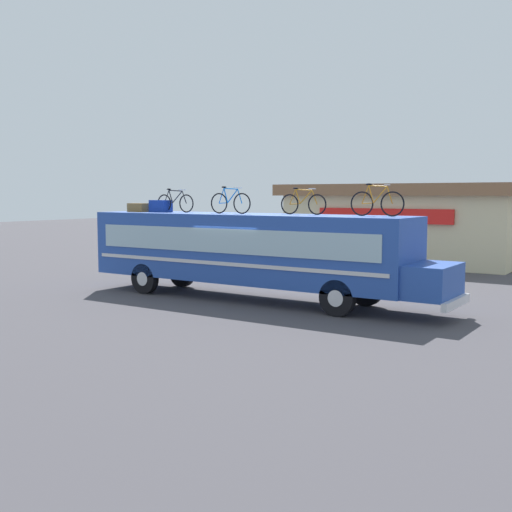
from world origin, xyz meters
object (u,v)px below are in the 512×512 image
at_px(rooftop_bicycle_1, 175,202).
at_px(luggage_bag_1, 139,208).
at_px(bus, 251,249).
at_px(rooftop_bicycle_2, 230,202).
at_px(luggage_bag_2, 161,206).
at_px(rooftop_bicycle_4, 377,203).
at_px(rooftop_bicycle_3, 303,203).

bearing_deg(rooftop_bicycle_1, luggage_bag_1, -172.08).
distance_m(bus, luggage_bag_1, 5.15).
relative_size(rooftop_bicycle_1, rooftop_bicycle_2, 1.03).
distance_m(luggage_bag_1, rooftop_bicycle_1, 1.62).
height_order(luggage_bag_1, rooftop_bicycle_1, rooftop_bicycle_1).
relative_size(bus, luggage_bag_2, 17.34).
xyz_separation_m(luggage_bag_1, rooftop_bicycle_2, (4.21, 0.02, 0.22)).
relative_size(bus, rooftop_bicycle_1, 7.65).
height_order(bus, rooftop_bicycle_2, rooftop_bicycle_2).
distance_m(luggage_bag_2, rooftop_bicycle_4, 8.42).
xyz_separation_m(bus, rooftop_bicycle_3, (1.76, 0.40, 1.54)).
bearing_deg(rooftop_bicycle_4, rooftop_bicycle_2, -175.81).
distance_m(luggage_bag_2, rooftop_bicycle_1, 0.70).
bearing_deg(luggage_bag_1, bus, 1.37).
height_order(luggage_bag_2, rooftop_bicycle_4, rooftop_bicycle_4).
xyz_separation_m(bus, luggage_bag_2, (-4.07, 0.09, 1.39)).
bearing_deg(rooftop_bicycle_2, rooftop_bicycle_1, 175.63).
bearing_deg(rooftop_bicycle_4, rooftop_bicycle_1, -178.71).
height_order(bus, luggage_bag_1, luggage_bag_1).
height_order(bus, luggage_bag_2, luggage_bag_2).
relative_size(luggage_bag_1, rooftop_bicycle_3, 0.45).
height_order(bus, rooftop_bicycle_3, rooftop_bicycle_3).
xyz_separation_m(luggage_bag_1, rooftop_bicycle_4, (9.32, 0.40, 0.24)).
distance_m(rooftop_bicycle_1, rooftop_bicycle_2, 2.62).
distance_m(bus, rooftop_bicycle_2, 1.74).
xyz_separation_m(bus, rooftop_bicycle_2, (-0.77, -0.10, 1.56)).
bearing_deg(luggage_bag_2, rooftop_bicycle_2, -3.28).
height_order(rooftop_bicycle_3, rooftop_bicycle_4, rooftop_bicycle_4).
bearing_deg(rooftop_bicycle_4, bus, -176.35).
xyz_separation_m(bus, rooftop_bicycle_4, (4.34, 0.28, 1.58)).
bearing_deg(luggage_bag_2, rooftop_bicycle_3, 3.05).
xyz_separation_m(luggage_bag_1, luggage_bag_2, (0.91, 0.21, 0.06)).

